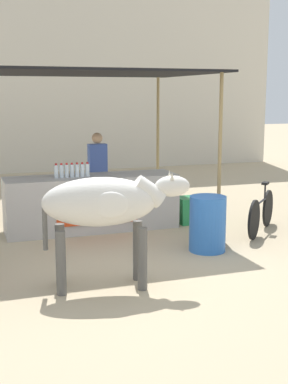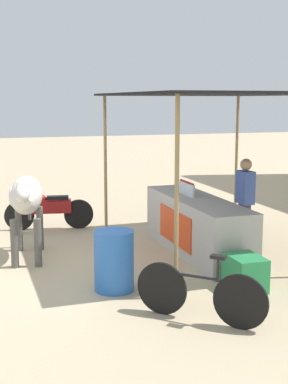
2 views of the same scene
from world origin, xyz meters
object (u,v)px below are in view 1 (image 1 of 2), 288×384
stall_counter (92,203)px  bicycle_leaning (261,213)px  cooler_box (193,210)px  vendor_behind_counter (98,175)px  water_barrel (208,224)px  cow (105,205)px

stall_counter → bicycle_leaning: bearing=-23.0°
cooler_box → vendor_behind_counter: bearing=152.0°
vendor_behind_counter → cooler_box: size_ratio=2.75×
cooler_box → bicycle_leaning: 1.33m
cooler_box → water_barrel: size_ratio=0.71×
stall_counter → cow: bearing=-100.3°
cow → bicycle_leaning: (3.23, 1.68, -0.69)m
water_barrel → vendor_behind_counter: bearing=111.9°
stall_counter → cooler_box: (1.90, -0.10, -0.24)m
stall_counter → cooler_box: size_ratio=5.00×
cow → bicycle_leaning: 3.70m
cow → stall_counter: bearing=79.7°
water_barrel → cooler_box: bearing=72.4°
stall_counter → cooler_box: 1.92m
cooler_box → cow: cow is taller
stall_counter → vendor_behind_counter: 0.89m
cooler_box → stall_counter: bearing=177.1°
bicycle_leaning → stall_counter: bearing=157.0°
vendor_behind_counter → bicycle_leaning: bearing=-38.3°
vendor_behind_counter → water_barrel: vendor_behind_counter is taller
cow → bicycle_leaning: bearing=27.6°
bicycle_leaning → cooler_box: bearing=127.6°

